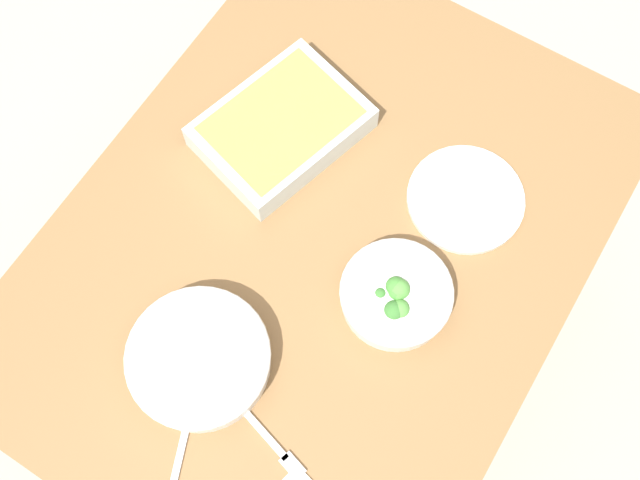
% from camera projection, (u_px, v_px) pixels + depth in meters
% --- Properties ---
extents(ground_plane, '(6.00, 6.00, 0.00)m').
position_uv_depth(ground_plane, '(320.00, 339.00, 2.13)').
color(ground_plane, '#B2A899').
extents(dining_table, '(1.20, 0.90, 0.74)m').
position_uv_depth(dining_table, '(320.00, 257.00, 1.52)').
color(dining_table, olive).
rests_on(dining_table, ground_plane).
extents(stew_bowl, '(0.25, 0.25, 0.06)m').
position_uv_depth(stew_bowl, '(199.00, 359.00, 1.32)').
color(stew_bowl, silver).
rests_on(stew_bowl, dining_table).
extents(broccoli_bowl, '(0.20, 0.20, 0.07)m').
position_uv_depth(broccoli_bowl, '(396.00, 295.00, 1.37)').
color(broccoli_bowl, silver).
rests_on(broccoli_bowl, dining_table).
extents(baking_dish, '(0.35, 0.29, 0.06)m').
position_uv_depth(baking_dish, '(281.00, 127.00, 1.48)').
color(baking_dish, silver).
rests_on(baking_dish, dining_table).
extents(side_plate, '(0.22, 0.22, 0.01)m').
position_uv_depth(side_plate, '(466.00, 199.00, 1.46)').
color(side_plate, silver).
rests_on(side_plate, dining_table).
extents(spoon_by_stew, '(0.17, 0.08, 0.01)m').
position_uv_depth(spoon_by_stew, '(188.00, 419.00, 1.31)').
color(spoon_by_stew, silver).
rests_on(spoon_by_stew, dining_table).
extents(fork_on_table, '(0.06, 0.18, 0.01)m').
position_uv_depth(fork_on_table, '(272.00, 442.00, 1.30)').
color(fork_on_table, silver).
rests_on(fork_on_table, dining_table).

